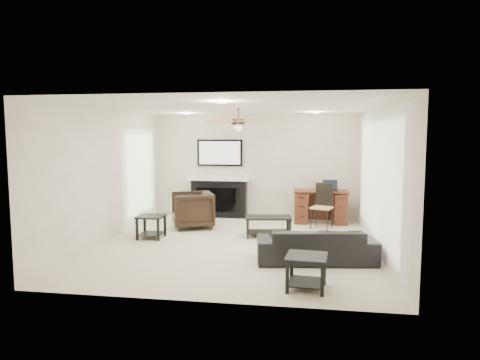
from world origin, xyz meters
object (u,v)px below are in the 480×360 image
(coffee_table, at_px, (268,226))
(fireplace_unit, at_px, (219,179))
(sofa, at_px, (316,245))
(desk, at_px, (321,207))
(armchair, at_px, (192,210))

(coffee_table, relative_size, fireplace_unit, 0.47)
(sofa, distance_m, fireplace_unit, 4.18)
(fireplace_unit, bearing_deg, desk, -8.46)
(sofa, relative_size, coffee_table, 2.07)
(armchair, xyz_separation_m, fireplace_unit, (0.33, 1.30, 0.56))
(coffee_table, bearing_deg, sofa, -69.34)
(coffee_table, xyz_separation_m, desk, (1.08, 1.48, 0.18))
(fireplace_unit, xyz_separation_m, desk, (2.45, -0.36, -0.57))
(armchair, height_order, fireplace_unit, fireplace_unit)
(sofa, xyz_separation_m, armchair, (-2.60, 2.15, 0.12))
(armchair, distance_m, desk, 2.93)
(coffee_table, relative_size, desk, 0.74)
(sofa, distance_m, armchair, 3.38)
(armchair, distance_m, coffee_table, 1.80)
(armchair, height_order, coffee_table, armchair)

